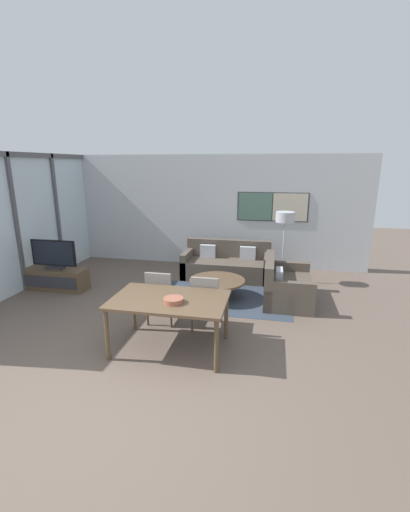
# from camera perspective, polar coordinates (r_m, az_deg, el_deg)

# --- Properties ---
(ground_plane) EXTENTS (24.00, 24.00, 0.00)m
(ground_plane) POSITION_cam_1_polar(r_m,az_deg,el_deg) (4.40, -13.83, -21.03)
(ground_plane) COLOR brown
(wall_back) EXTENTS (7.90, 0.09, 2.80)m
(wall_back) POSITION_cam_1_polar(r_m,az_deg,el_deg) (8.83, 0.97, 7.52)
(wall_back) COLOR silver
(wall_back) RESTS_ON ground_plane
(window_wall_left) EXTENTS (0.07, 5.43, 2.80)m
(window_wall_left) POSITION_cam_1_polar(r_m,az_deg,el_deg) (7.86, -29.20, 5.62)
(window_wall_left) COLOR silver
(window_wall_left) RESTS_ON ground_plane
(area_rug) EXTENTS (2.89, 1.65, 0.01)m
(area_rug) POSITION_cam_1_polar(r_m,az_deg,el_deg) (6.83, 2.01, -6.96)
(area_rug) COLOR #333D4C
(area_rug) RESTS_ON ground_plane
(tv_console) EXTENTS (1.31, 0.45, 0.45)m
(tv_console) POSITION_cam_1_polar(r_m,az_deg,el_deg) (7.88, -23.51, -3.51)
(tv_console) COLOR brown
(tv_console) RESTS_ON ground_plane
(television) EXTENTS (0.99, 0.20, 0.61)m
(television) POSITION_cam_1_polar(r_m,az_deg,el_deg) (7.74, -23.91, 0.18)
(television) COLOR #2D2D33
(television) RESTS_ON tv_console
(sofa_main) EXTENTS (2.00, 0.89, 0.83)m
(sofa_main) POSITION_cam_1_polar(r_m,az_deg,el_deg) (8.01, 3.65, -1.56)
(sofa_main) COLOR #51473D
(sofa_main) RESTS_ON ground_plane
(sofa_side) EXTENTS (0.89, 1.41, 0.83)m
(sofa_side) POSITION_cam_1_polar(r_m,az_deg,el_deg) (6.79, 12.97, -5.04)
(sofa_side) COLOR #51473D
(sofa_side) RESTS_ON ground_plane
(coffee_table) EXTENTS (1.09, 1.09, 0.38)m
(coffee_table) POSITION_cam_1_polar(r_m,az_deg,el_deg) (6.73, 2.03, -4.70)
(coffee_table) COLOR brown
(coffee_table) RESTS_ON ground_plane
(dining_table) EXTENTS (1.60, 1.01, 0.77)m
(dining_table) POSITION_cam_1_polar(r_m,az_deg,el_deg) (4.81, -5.93, -7.85)
(dining_table) COLOR brown
(dining_table) RESTS_ON ground_plane
(dining_chair_left) EXTENTS (0.46, 0.46, 0.91)m
(dining_chair_left) POSITION_cam_1_polar(r_m,az_deg,el_deg) (5.66, -7.34, -6.25)
(dining_chair_left) COLOR gray
(dining_chair_left) RESTS_ON ground_plane
(dining_chair_centre) EXTENTS (0.46, 0.46, 0.91)m
(dining_chair_centre) POSITION_cam_1_polar(r_m,az_deg,el_deg) (5.40, 0.20, -7.17)
(dining_chair_centre) COLOR gray
(dining_chair_centre) RESTS_ON ground_plane
(fruit_bowl) EXTENTS (0.27, 0.27, 0.07)m
(fruit_bowl) POSITION_cam_1_polar(r_m,az_deg,el_deg) (4.62, -5.28, -7.30)
(fruit_bowl) COLOR #995642
(fruit_bowl) RESTS_ON dining_table
(floor_lamp) EXTENTS (0.40, 0.40, 1.58)m
(floor_lamp) POSITION_cam_1_polar(r_m,az_deg,el_deg) (7.56, 13.17, 5.63)
(floor_lamp) COLOR #2D2D33
(floor_lamp) RESTS_ON ground_plane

